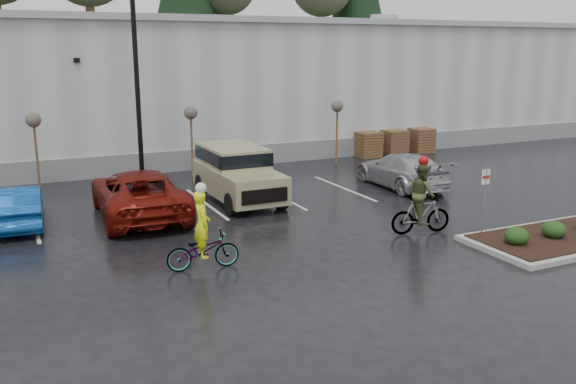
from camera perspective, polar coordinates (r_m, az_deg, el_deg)
name	(u,v)px	position (r m, az deg, el deg)	size (l,w,h in m)	color
ground	(381,259)	(17.23, 8.68, -6.21)	(120.00, 120.00, 0.00)	black
warehouse	(171,84)	(36.62, -10.90, 9.88)	(60.50, 15.50, 7.20)	#A4A7A9
wooded_ridge	(106,78)	(59.18, -16.63, 10.19)	(80.00, 25.00, 6.00)	#1F3B18
lamppost	(135,49)	(25.92, -14.12, 12.88)	(0.50, 1.00, 9.22)	black
sapling_west	(34,124)	(26.59, -22.69, 5.86)	(0.60, 0.60, 3.20)	#522E20
sapling_mid	(191,117)	(27.66, -9.08, 6.98)	(0.60, 0.60, 3.20)	#522E20
sapling_east	(337,109)	(30.61, 4.63, 7.70)	(0.60, 0.60, 3.20)	#522E20
pallet_stack_a	(368,144)	(33.01, 7.47, 4.45)	(1.20, 1.20, 1.35)	#522E20
pallet_stack_b	(394,142)	(33.95, 9.90, 4.61)	(1.20, 1.20, 1.35)	#522E20
pallet_stack_c	(421,140)	(35.01, 12.32, 4.77)	(1.20, 1.20, 1.35)	#522E20
shrub_a	(517,236)	(18.87, 20.61, -3.88)	(0.70, 0.70, 0.52)	#193612
shrub_b	(554,230)	(19.95, 23.63, -3.24)	(0.70, 0.70, 0.52)	#193612
fire_lane_sign	(484,195)	(19.30, 17.91, -0.24)	(0.30, 0.05, 2.20)	gray
car_blue	(19,206)	(21.84, -23.89, -1.20)	(1.42, 4.07, 1.34)	#0D4496
car_red	(139,193)	(21.63, -13.79, -0.13)	(2.74, 5.95, 1.65)	#6B1009
suv_tan	(239,175)	(23.19, -4.65, 1.63)	(2.20, 5.10, 2.06)	#999267
car_far_silver	(401,170)	(25.96, 10.54, 2.02)	(2.02, 4.98, 1.44)	#B5B9BD
cyclist_hivis	(203,243)	(16.24, -7.98, -4.72)	(1.99, 0.86, 2.35)	#3F3F44
cyclist_olive	(421,206)	(19.53, 12.36, -1.27)	(1.98, 0.99, 2.49)	#3F3F44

